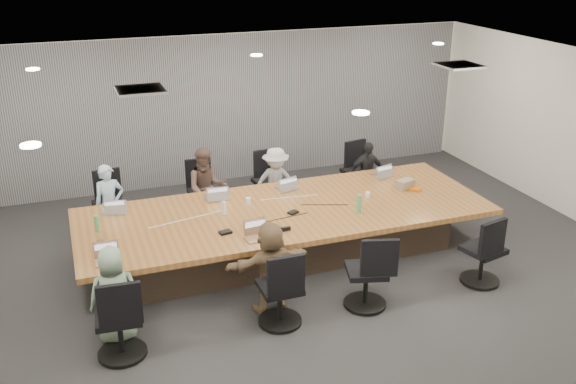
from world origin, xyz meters
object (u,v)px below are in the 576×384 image
object	(u,v)px
chair_2	(269,187)
laptop_5	(257,238)
chair_4	(119,322)
chair_5	(280,293)
chair_1	(203,197)
chair_3	(357,176)
laptop_1	(215,197)
person_4	(114,294)
person_0	(110,204)
laptop_0	(113,210)
person_1	(207,189)
bottle_clear	(224,208)
chair_6	(366,276)
laptop_3	(382,174)
person_5	(271,267)
canvas_bag	(405,184)
stapler	(285,229)
conference_table	(286,230)
chair_7	(483,255)
bottle_green_left	(97,223)
person_2	(276,183)
chair_0	(109,209)
laptop_2	(287,187)
laptop_4	(108,262)
snack_packet	(415,189)
mug_brown	(101,243)
bottle_green_right	(359,204)
person_3	(366,174)

from	to	relation	value
chair_2	laptop_5	bearing A→B (deg)	62.71
chair_4	chair_5	size ratio (longest dim) A/B	1.03
chair_1	chair_3	world-z (taller)	chair_3
chair_5	laptop_1	distance (m)	2.53
person_4	person_0	bearing A→B (deg)	-94.44
chair_4	person_4	world-z (taller)	person_4
laptop_0	laptop_1	bearing A→B (deg)	-169.01
chair_1	person_1	xyz separation A→B (m)	(0.00, -0.35, 0.28)
chair_4	bottle_clear	xyz separation A→B (m)	(1.71, 1.84, 0.40)
chair_3	laptop_0	xyz separation A→B (m)	(-4.38, -0.90, 0.34)
chair_3	chair_6	xyz separation A→B (m)	(-1.52, -3.40, 0.02)
chair_6	laptop_3	xyz separation A→B (m)	(1.52, 2.50, 0.32)
person_4	person_5	bearing A→B (deg)	-179.90
canvas_bag	chair_4	bearing A→B (deg)	-158.54
stapler	laptop_5	bearing A→B (deg)	-166.34
chair_5	person_1	distance (m)	3.07
conference_table	laptop_3	size ratio (longest dim) A/B	18.79
bottle_clear	chair_7	bearing A→B (deg)	-30.34
chair_4	bottle_green_left	size ratio (longest dim) A/B	3.77
person_2	canvas_bag	bearing A→B (deg)	-28.87
conference_table	chair_0	distance (m)	2.93
laptop_0	person_4	size ratio (longest dim) A/B	0.25
chair_2	person_1	xyz separation A→B (m)	(-1.17, -0.35, 0.25)
person_0	laptop_2	world-z (taller)	person_0
person_2	laptop_4	xyz separation A→B (m)	(-2.91, -2.15, 0.13)
chair_5	snack_packet	xyz separation A→B (m)	(2.85, 1.70, 0.34)
chair_3	chair_0	bearing A→B (deg)	-10.92
conference_table	bottle_green_left	xyz separation A→B (m)	(-2.65, 0.17, 0.45)
chair_6	bottle_clear	distance (m)	2.33
person_1	bottle_clear	world-z (taller)	person_1
chair_6	laptop_2	xyz separation A→B (m)	(-0.17, 2.50, 0.32)
chair_0	mug_brown	xyz separation A→B (m)	(-0.26, -2.02, 0.39)
laptop_4	bottle_green_right	distance (m)	3.57
chair_1	laptop_0	distance (m)	1.80
laptop_0	bottle_green_right	xyz separation A→B (m)	(3.34, -1.27, 0.13)
chair_1	chair_4	distance (m)	3.82
laptop_2	snack_packet	world-z (taller)	snack_packet
chair_2	bottle_green_right	distance (m)	2.31
laptop_0	laptop_4	bearing A→B (deg)	93.35
laptop_1	person_4	bearing A→B (deg)	55.10
mug_brown	person_4	bearing A→B (deg)	-87.31
person_3	laptop_3	size ratio (longest dim) A/B	3.60
chair_1	person_2	size ratio (longest dim) A/B	0.65
chair_2	laptop_5	world-z (taller)	chair_2
laptop_5	laptop_0	bearing A→B (deg)	130.31
chair_6	bottle_green_right	distance (m)	1.39
chair_0	laptop_4	size ratio (longest dim) A/B	2.59
person_3	chair_0	bearing A→B (deg)	177.37
chair_1	chair_4	xyz separation A→B (m)	(-1.74, -3.40, 0.04)
laptop_0	snack_packet	size ratio (longest dim) A/B	1.72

